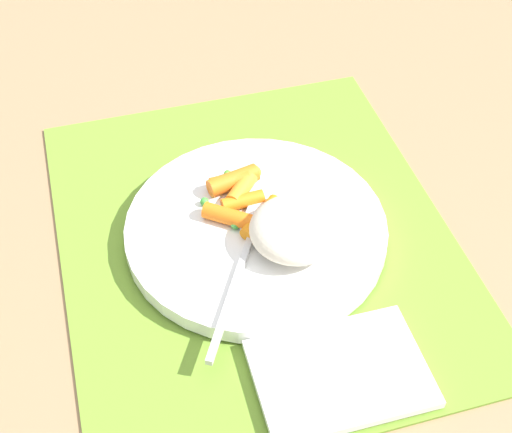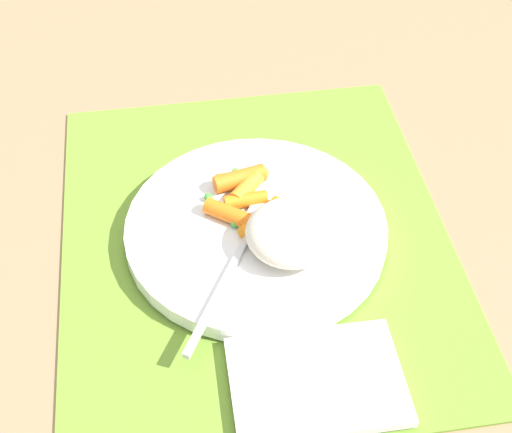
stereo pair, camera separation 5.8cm
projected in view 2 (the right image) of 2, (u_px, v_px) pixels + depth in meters
ground_plane at (256, 240)px, 0.71m from camera, size 2.40×2.40×0.00m
placemat at (256, 237)px, 0.71m from camera, size 0.44×0.37×0.01m
plate at (256, 230)px, 0.70m from camera, size 0.25×0.25×0.02m
rice_mound at (292, 232)px, 0.66m from camera, size 0.08×0.08×0.04m
carrot_portion at (242, 194)px, 0.71m from camera, size 0.09×0.08×0.02m
pea_scatter at (247, 205)px, 0.70m from camera, size 0.08×0.08×0.01m
fork at (239, 254)px, 0.66m from camera, size 0.17×0.10×0.01m
napkin at (317, 381)px, 0.59m from camera, size 0.10×0.14×0.01m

